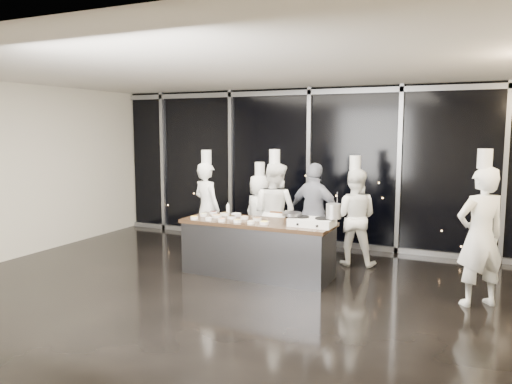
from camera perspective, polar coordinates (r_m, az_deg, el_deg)
ground at (r=7.48m, az=-2.76°, el=-11.26°), size 9.00×9.00×0.00m
room_shell at (r=7.02m, az=-1.59°, el=6.19°), size 9.02×7.02×3.21m
window_wall at (r=10.29m, az=6.11°, el=2.89°), size 8.90×0.11×3.20m
demo_counter at (r=8.13m, az=0.19°, el=-6.41°), size 2.46×0.86×0.90m
stove at (r=7.66m, az=6.42°, el=-3.41°), size 0.67×0.44×0.14m
frying_pan at (r=7.74m, az=4.07°, el=-2.51°), size 0.52×0.30×0.05m
stock_pot at (r=7.54m, az=8.84°, el=-2.18°), size 0.22×0.22×0.22m
prep_bowls at (r=8.23m, az=-3.04°, el=-2.90°), size 1.37×0.69×0.05m
squeeze_bottle at (r=8.64m, az=-3.22°, el=-1.92°), size 0.06×0.06×0.21m
chef_far_left at (r=9.43m, az=-5.63°, el=-1.80°), size 0.75×0.62×1.98m
chef_left at (r=9.48m, az=0.44°, el=-2.45°), size 0.87×0.73×1.75m
chef_center at (r=8.89m, az=2.11°, el=-2.28°), size 0.98×0.82×2.01m
guest at (r=8.87m, az=6.72°, el=-2.42°), size 1.12×0.67×1.78m
chef_right at (r=8.85m, az=11.12°, el=-2.78°), size 0.89×0.73×1.92m
chef_side at (r=7.31m, az=24.26°, el=-4.57°), size 0.82×0.77×2.12m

